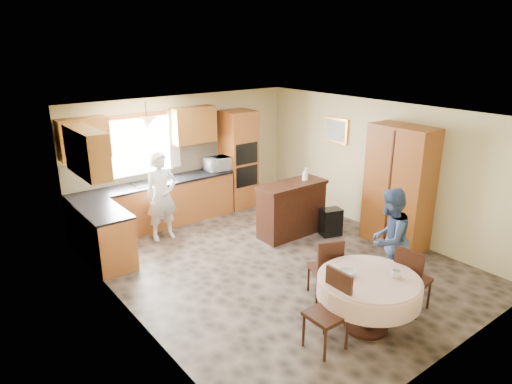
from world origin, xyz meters
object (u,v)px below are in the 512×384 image
(person_dining, at_px, (388,240))
(chair_left, at_px, (331,306))
(dining_table, at_px, (369,288))
(sideboard, at_px, (291,211))
(person_sink, at_px, (162,196))
(oven_tower, at_px, (238,159))
(cupboard, at_px, (399,187))
(chair_right, at_px, (410,277))
(chair_back, at_px, (327,266))

(person_dining, bearing_deg, chair_left, 4.01)
(person_dining, bearing_deg, dining_table, 14.45)
(sideboard, distance_m, person_sink, 2.43)
(oven_tower, xyz_separation_m, person_dining, (-0.35, -4.25, -0.28))
(cupboard, xyz_separation_m, person_sink, (-3.23, 2.77, -0.26))
(oven_tower, distance_m, person_sink, 2.25)
(person_dining, bearing_deg, chair_right, 52.94)
(cupboard, height_order, chair_left, cupboard)
(chair_left, relative_size, person_dining, 0.63)
(chair_right, relative_size, person_sink, 0.58)
(oven_tower, relative_size, chair_back, 2.27)
(sideboard, distance_m, person_dining, 2.35)
(sideboard, bearing_deg, chair_left, -123.57)
(sideboard, height_order, dining_table, sideboard)
(dining_table, xyz_separation_m, chair_right, (0.74, -0.11, -0.04))
(oven_tower, xyz_separation_m, sideboard, (-0.16, -1.93, -0.58))
(oven_tower, height_order, chair_back, oven_tower)
(cupboard, bearing_deg, oven_tower, 107.60)
(dining_table, bearing_deg, chair_right, -8.20)
(dining_table, relative_size, chair_left, 1.33)
(oven_tower, distance_m, sideboard, 2.02)
(sideboard, relative_size, cupboard, 0.62)
(dining_table, height_order, person_dining, person_dining)
(chair_right, distance_m, person_sink, 4.52)
(chair_right, bearing_deg, oven_tower, -16.74)
(chair_left, bearing_deg, person_sink, -177.65)
(sideboard, bearing_deg, dining_table, -113.28)
(cupboard, relative_size, person_sink, 1.31)
(cupboard, distance_m, chair_right, 2.33)
(sideboard, xyz_separation_m, chair_back, (-1.12, -2.00, 0.03))
(dining_table, bearing_deg, sideboard, 66.48)
(chair_right, xyz_separation_m, person_sink, (-1.51, 4.25, 0.29))
(cupboard, bearing_deg, sideboard, 130.37)
(oven_tower, height_order, chair_right, oven_tower)
(chair_right, bearing_deg, cupboard, -58.34)
(sideboard, relative_size, person_dining, 0.87)
(oven_tower, bearing_deg, person_dining, -94.71)
(sideboard, distance_m, dining_table, 3.07)
(cupboard, bearing_deg, chair_right, -139.14)
(oven_tower, xyz_separation_m, chair_right, (-0.64, -4.85, -0.53))
(chair_left, height_order, person_sink, person_sink)
(oven_tower, height_order, sideboard, oven_tower)
(chair_left, height_order, chair_right, chair_left)
(chair_back, distance_m, chair_right, 1.12)
(chair_left, xyz_separation_m, person_sink, (-0.14, 4.10, 0.29))
(chair_left, height_order, person_dining, person_dining)
(oven_tower, height_order, dining_table, oven_tower)
(sideboard, distance_m, chair_right, 2.96)
(dining_table, relative_size, person_dining, 0.83)
(dining_table, distance_m, chair_back, 0.83)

